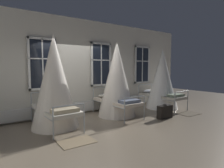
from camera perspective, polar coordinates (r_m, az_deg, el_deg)
ground at (r=6.33m, az=-6.55°, el=-10.70°), size 20.22×20.22×0.00m
back_wall_with_windows at (r=7.14m, az=-11.38°, el=5.07°), size 11.11×0.10×3.46m
window_bank at (r=7.07m, az=-10.85°, el=-1.31°), size 7.68×0.10×2.59m
cot_second at (r=5.65m, az=-16.72°, el=0.40°), size 1.33×1.97×2.63m
cot_third at (r=6.73m, az=1.41°, el=1.26°), size 1.33×1.98×2.61m
cot_fourth at (r=8.30m, az=14.59°, el=1.31°), size 1.33×1.97×2.46m
rug_second at (r=4.68m, az=-10.39°, el=-16.52°), size 0.82×0.59×0.01m
rug_fourth at (r=7.68m, az=21.88°, el=-8.17°), size 0.81×0.58×0.01m
suitcase_dark at (r=6.74m, az=15.39°, el=-7.92°), size 0.57×0.24×0.47m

